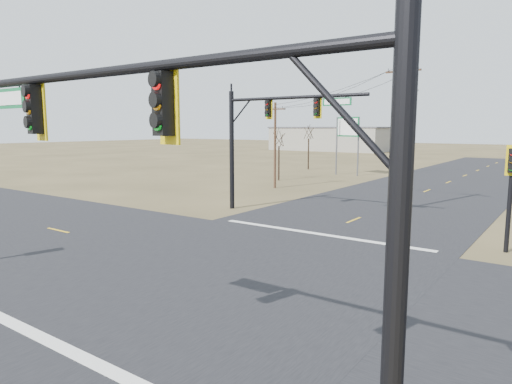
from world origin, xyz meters
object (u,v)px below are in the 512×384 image
streetlight_c (396,127)px  bare_tree_b (309,132)px  utility_pole_far (275,143)px  mast_arm_near (179,149)px  highway_sign (348,135)px  mast_arm_far (265,125)px  utility_pole_near (400,135)px  pedestal_signal_ne (511,176)px  bare_tree_a (279,138)px

streetlight_c → bare_tree_b: size_ratio=1.60×
utility_pole_far → streetlight_c: size_ratio=0.78×
mast_arm_near → highway_sign: 47.70m
utility_pole_far → bare_tree_b: utility_pole_far is taller
mast_arm_far → utility_pole_near: bearing=46.1°
mast_arm_far → utility_pole_near: (6.85, 5.90, -0.63)m
mast_arm_near → utility_pole_near: size_ratio=1.06×
mast_arm_far → streetlight_c: streetlight_c is taller
pedestal_signal_ne → utility_pole_near: bearing=124.4°
utility_pole_near → bare_tree_b: utility_pole_near is taller
utility_pole_far → highway_sign: utility_pole_far is taller
mast_arm_near → pedestal_signal_ne: bearing=90.4°
utility_pole_near → mast_arm_far: bearing=-139.3°
pedestal_signal_ne → utility_pole_far: utility_pole_far is taller
streetlight_c → bare_tree_a: 15.39m
highway_sign → bare_tree_a: size_ratio=1.19×
mast_arm_far → bare_tree_a: bearing=125.4°
mast_arm_far → bare_tree_b: (-13.23, 29.69, -0.66)m
mast_arm_near → bare_tree_b: mast_arm_near is taller
utility_pole_near → bare_tree_a: (-16.25, 10.41, -0.58)m
mast_arm_far → bare_tree_a: (-9.40, 16.31, -1.21)m
utility_pole_far → mast_arm_far: bearing=-59.8°
pedestal_signal_ne → bare_tree_a: bearing=132.9°
mast_arm_near → streetlight_c: (-12.78, 48.57, 0.45)m
mast_arm_far → pedestal_signal_ne: 14.63m
mast_arm_near → bare_tree_a: bearing=130.4°
highway_sign → bare_tree_b: 8.68m
bare_tree_a → streetlight_c: bearing=58.6°
mast_arm_near → highway_sign: mast_arm_near is taller
bare_tree_a → utility_pole_near: bearing=-32.6°
mast_arm_near → pedestal_signal_ne: (2.98, 17.35, -1.76)m
mast_arm_near → streetlight_c: 50.22m
utility_pole_near → streetlight_c: bearing=109.4°
mast_arm_far → pedestal_signal_ne: size_ratio=2.04×
mast_arm_near → utility_pole_near: bearing=110.3°
bare_tree_a → highway_sign: bearing=67.8°
pedestal_signal_ne → mast_arm_far: bearing=163.0°
pedestal_signal_ne → streetlight_c: bearing=107.0°
mast_arm_far → streetlight_c: bearing=98.2°
pedestal_signal_ne → mast_arm_near: bearing=-109.5°
highway_sign → streetlight_c: (4.28, 4.03, 0.92)m
bare_tree_a → bare_tree_b: (-3.83, 13.38, 0.55)m
pedestal_signal_ne → streetlight_c: size_ratio=0.48×
mast_arm_near → utility_pole_far: utility_pole_far is taller
pedestal_signal_ne → utility_pole_near: (-7.49, 7.71, 1.63)m
mast_arm_far → utility_pole_far: size_ratio=1.26×
highway_sign → bare_tree_a: 9.81m
pedestal_signal_ne → bare_tree_a: size_ratio=0.85×
utility_pole_far → bare_tree_b: bearing=110.2°
utility_pole_near → streetlight_c: 24.93m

